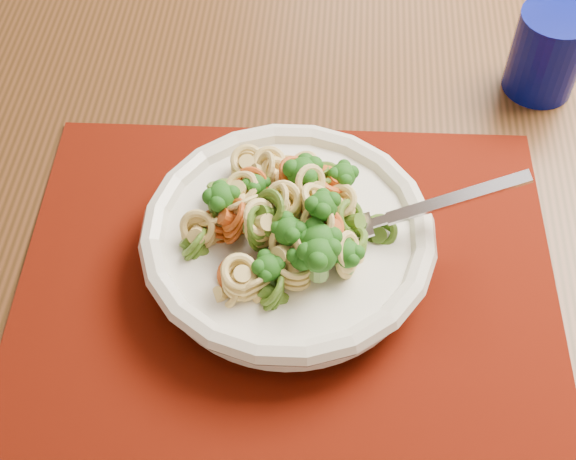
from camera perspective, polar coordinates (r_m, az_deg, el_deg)
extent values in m
cube|color=#4F311A|center=(1.86, 17.52, 8.36)|extent=(4.00, 4.00, 0.01)
cube|color=#552F18|center=(0.75, 4.10, 4.21)|extent=(1.63, 1.21, 0.04)
cube|color=#550F03|center=(0.64, -0.06, -3.52)|extent=(0.47, 0.39, 0.00)
cylinder|color=white|center=(0.65, 0.00, -1.88)|extent=(0.10, 0.10, 0.01)
cylinder|color=white|center=(0.63, 0.00, -0.97)|extent=(0.21, 0.21, 0.03)
torus|color=white|center=(0.62, 0.00, -0.24)|extent=(0.23, 0.23, 0.02)
cylinder|color=#050B64|center=(0.80, 17.94, 11.93)|extent=(0.07, 0.07, 0.08)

